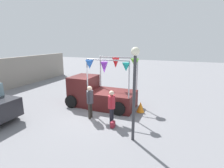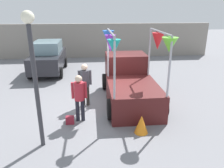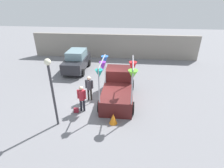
{
  "view_description": "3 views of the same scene",
  "coord_description": "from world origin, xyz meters",
  "px_view_note": "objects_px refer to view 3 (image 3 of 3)",
  "views": [
    {
      "loc": [
        -8.21,
        -4.12,
        3.91
      ],
      "look_at": [
        0.74,
        -0.55,
        1.56
      ],
      "focal_mm": 28.0,
      "sensor_mm": 36.0,
      "label": 1
    },
    {
      "loc": [
        -0.48,
        -8.11,
        3.79
      ],
      "look_at": [
        0.26,
        -0.56,
        1.11
      ],
      "focal_mm": 35.0,
      "sensor_mm": 36.0,
      "label": 2
    },
    {
      "loc": [
        1.75,
        -9.73,
        6.23
      ],
      "look_at": [
        0.8,
        -0.48,
        1.55
      ],
      "focal_mm": 28.0,
      "sensor_mm": 36.0,
      "label": 3
    }
  ],
  "objects_px": {
    "person_vendor": "(89,86)",
    "folded_kite_bundle_tangerine": "(113,119)",
    "parked_car": "(77,61)",
    "street_lamp": "(51,84)",
    "person_customer": "(82,96)",
    "vendor_truck": "(118,87)",
    "handbag": "(76,110)"
  },
  "relations": [
    {
      "from": "person_vendor",
      "to": "folded_kite_bundle_tangerine",
      "type": "relative_size",
      "value": 2.88
    },
    {
      "from": "parked_car",
      "to": "street_lamp",
      "type": "xyz_separation_m",
      "value": [
        1.09,
        -7.67,
        1.5
      ]
    },
    {
      "from": "person_customer",
      "to": "folded_kite_bundle_tangerine",
      "type": "height_order",
      "value": "person_customer"
    },
    {
      "from": "vendor_truck",
      "to": "street_lamp",
      "type": "xyz_separation_m",
      "value": [
        -3.04,
        -3.09,
        1.6
      ]
    },
    {
      "from": "handbag",
      "to": "street_lamp",
      "type": "distance_m",
      "value": 2.67
    },
    {
      "from": "parked_car",
      "to": "handbag",
      "type": "xyz_separation_m",
      "value": [
        1.78,
        -6.52,
        -0.8
      ]
    },
    {
      "from": "parked_car",
      "to": "folded_kite_bundle_tangerine",
      "type": "xyz_separation_m",
      "value": [
        4.08,
        -7.31,
        -0.64
      ]
    },
    {
      "from": "vendor_truck",
      "to": "parked_car",
      "type": "height_order",
      "value": "vendor_truck"
    },
    {
      "from": "street_lamp",
      "to": "folded_kite_bundle_tangerine",
      "type": "bearing_deg",
      "value": 6.9
    },
    {
      "from": "handbag",
      "to": "street_lamp",
      "type": "height_order",
      "value": "street_lamp"
    },
    {
      "from": "folded_kite_bundle_tangerine",
      "to": "vendor_truck",
      "type": "bearing_deg",
      "value": 88.73
    },
    {
      "from": "vendor_truck",
      "to": "person_customer",
      "type": "bearing_deg",
      "value": -139.12
    },
    {
      "from": "parked_car",
      "to": "handbag",
      "type": "bearing_deg",
      "value": -74.73
    },
    {
      "from": "person_vendor",
      "to": "street_lamp",
      "type": "bearing_deg",
      "value": -114.73
    },
    {
      "from": "person_customer",
      "to": "person_vendor",
      "type": "height_order",
      "value": "person_vendor"
    },
    {
      "from": "vendor_truck",
      "to": "person_customer",
      "type": "height_order",
      "value": "vendor_truck"
    },
    {
      "from": "person_vendor",
      "to": "folded_kite_bundle_tangerine",
      "type": "bearing_deg",
      "value": -51.62
    },
    {
      "from": "street_lamp",
      "to": "parked_car",
      "type": "bearing_deg",
      "value": 98.12
    },
    {
      "from": "vendor_truck",
      "to": "handbag",
      "type": "xyz_separation_m",
      "value": [
        -2.36,
        -1.94,
        -0.71
      ]
    },
    {
      "from": "person_vendor",
      "to": "street_lamp",
      "type": "height_order",
      "value": "street_lamp"
    },
    {
      "from": "parked_car",
      "to": "handbag",
      "type": "height_order",
      "value": "parked_car"
    },
    {
      "from": "street_lamp",
      "to": "person_customer",
      "type": "bearing_deg",
      "value": 52.48
    },
    {
      "from": "parked_car",
      "to": "folded_kite_bundle_tangerine",
      "type": "distance_m",
      "value": 8.39
    },
    {
      "from": "vendor_truck",
      "to": "folded_kite_bundle_tangerine",
      "type": "height_order",
      "value": "vendor_truck"
    },
    {
      "from": "parked_car",
      "to": "person_vendor",
      "type": "height_order",
      "value": "parked_car"
    },
    {
      "from": "vendor_truck",
      "to": "parked_car",
      "type": "distance_m",
      "value": 6.18
    },
    {
      "from": "parked_car",
      "to": "handbag",
      "type": "relative_size",
      "value": 14.29
    },
    {
      "from": "street_lamp",
      "to": "folded_kite_bundle_tangerine",
      "type": "height_order",
      "value": "street_lamp"
    },
    {
      "from": "person_vendor",
      "to": "handbag",
      "type": "xyz_separation_m",
      "value": [
        -0.52,
        -1.46,
        -0.91
      ]
    },
    {
      "from": "person_vendor",
      "to": "folded_kite_bundle_tangerine",
      "type": "height_order",
      "value": "person_vendor"
    },
    {
      "from": "person_customer",
      "to": "folded_kite_bundle_tangerine",
      "type": "distance_m",
      "value": 2.3
    },
    {
      "from": "vendor_truck",
      "to": "handbag",
      "type": "bearing_deg",
      "value": -140.58
    }
  ]
}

